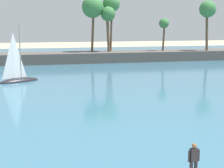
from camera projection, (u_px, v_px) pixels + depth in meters
name	position (u px, v px, depth m)	size (l,w,h in m)	color
sea	(54.00, 66.00, 58.54)	(220.00, 89.12, 0.06)	#386B84
palm_headland	(23.00, 44.00, 61.24)	(96.74, 6.35, 13.07)	#514C47
person_at_waterline	(194.00, 160.00, 15.76)	(0.55, 0.21, 1.67)	#23232D
sailboat_near_shore	(18.00, 76.00, 42.36)	(4.97, 3.58, 7.05)	black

